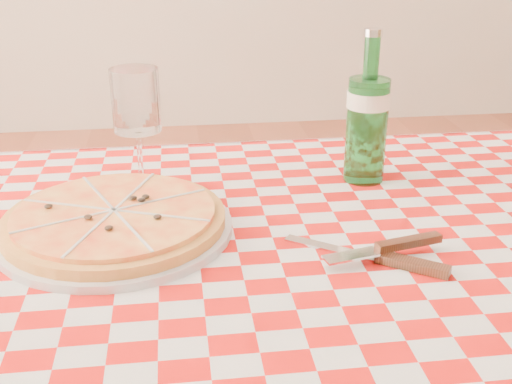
% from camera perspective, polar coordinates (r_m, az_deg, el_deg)
% --- Properties ---
extents(dining_table, '(1.20, 0.80, 0.75)m').
position_cam_1_polar(dining_table, '(0.92, 1.76, -10.58)').
color(dining_table, brown).
rests_on(dining_table, ground).
extents(tablecloth, '(1.30, 0.90, 0.01)m').
position_cam_1_polar(tablecloth, '(0.87, 1.83, -5.38)').
color(tablecloth, '#A00C09').
rests_on(tablecloth, dining_table).
extents(pizza_plate, '(0.43, 0.43, 0.04)m').
position_cam_1_polar(pizza_plate, '(0.92, -12.45, -2.32)').
color(pizza_plate, '#CA8C43').
rests_on(pizza_plate, tablecloth).
extents(water_bottle, '(0.09, 0.09, 0.25)m').
position_cam_1_polar(water_bottle, '(1.07, 9.92, 7.42)').
color(water_bottle, '#186325').
rests_on(water_bottle, tablecloth).
extents(wine_glass, '(0.09, 0.09, 0.19)m').
position_cam_1_polar(wine_glass, '(1.05, -10.46, 5.57)').
color(wine_glass, white).
rests_on(wine_glass, tablecloth).
extents(cutlery, '(0.26, 0.23, 0.03)m').
position_cam_1_polar(cutlery, '(0.85, 10.70, -5.25)').
color(cutlery, silver).
rests_on(cutlery, tablecloth).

